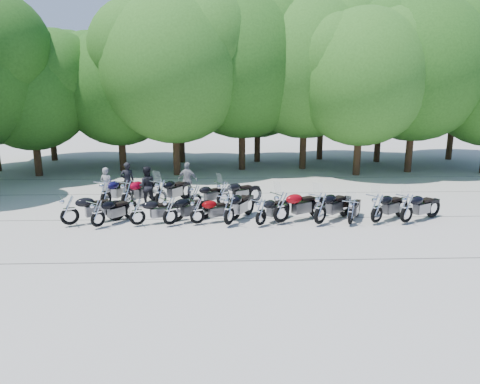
{
  "coord_description": "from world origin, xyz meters",
  "views": [
    {
      "loc": [
        -0.58,
        -15.06,
        4.9
      ],
      "look_at": [
        0.0,
        1.5,
        1.1
      ],
      "focal_mm": 32.0,
      "sensor_mm": 36.0,
      "label": 1
    }
  ],
  "objects_px": {
    "motorcycle_9": "(351,211)",
    "rider_2": "(188,180)",
    "motorcycle_0": "(69,209)",
    "motorcycle_8": "(320,208)",
    "motorcycle_5": "(229,209)",
    "motorcycle_13": "(127,193)",
    "motorcycle_10": "(377,208)",
    "motorcycle_11": "(407,207)",
    "motorcycle_3": "(170,210)",
    "motorcycle_1": "(98,213)",
    "motorcycle_6": "(261,211)",
    "motorcycle_4": "(197,210)",
    "motorcycle_7": "(281,206)",
    "motorcycle_14": "(161,192)",
    "motorcycle_12": "(105,193)",
    "rider_0": "(107,186)",
    "motorcycle_15": "(196,195)",
    "motorcycle_2": "(137,211)",
    "motorcycle_16": "(223,193)",
    "rider_3": "(127,181)",
    "rider_1": "(146,186)"
  },
  "relations": [
    {
      "from": "motorcycle_1",
      "to": "motorcycle_9",
      "type": "bearing_deg",
      "value": -141.63
    },
    {
      "from": "motorcycle_0",
      "to": "motorcycle_8",
      "type": "height_order",
      "value": "motorcycle_8"
    },
    {
      "from": "motorcycle_13",
      "to": "rider_2",
      "type": "bearing_deg",
      "value": -111.92
    },
    {
      "from": "motorcycle_9",
      "to": "rider_0",
      "type": "xyz_separation_m",
      "value": [
        -10.15,
        3.74,
        0.27
      ]
    },
    {
      "from": "motorcycle_13",
      "to": "motorcycle_2",
      "type": "bearing_deg",
      "value": 140.27
    },
    {
      "from": "motorcycle_2",
      "to": "motorcycle_7",
      "type": "relative_size",
      "value": 0.83
    },
    {
      "from": "motorcycle_5",
      "to": "motorcycle_14",
      "type": "distance_m",
      "value": 4.15
    },
    {
      "from": "motorcycle_6",
      "to": "motorcycle_11",
      "type": "bearing_deg",
      "value": -136.69
    },
    {
      "from": "motorcycle_5",
      "to": "motorcycle_9",
      "type": "distance_m",
      "value": 4.62
    },
    {
      "from": "motorcycle_3",
      "to": "motorcycle_10",
      "type": "relative_size",
      "value": 0.94
    },
    {
      "from": "motorcycle_7",
      "to": "rider_1",
      "type": "distance_m",
      "value": 6.47
    },
    {
      "from": "motorcycle_15",
      "to": "motorcycle_9",
      "type": "bearing_deg",
      "value": -151.05
    },
    {
      "from": "motorcycle_7",
      "to": "rider_0",
      "type": "bearing_deg",
      "value": 35.22
    },
    {
      "from": "motorcycle_1",
      "to": "motorcycle_3",
      "type": "height_order",
      "value": "motorcycle_3"
    },
    {
      "from": "motorcycle_14",
      "to": "rider_2",
      "type": "relative_size",
      "value": 1.42
    },
    {
      "from": "motorcycle_6",
      "to": "rider_2",
      "type": "bearing_deg",
      "value": -14.04
    },
    {
      "from": "motorcycle_2",
      "to": "motorcycle_11",
      "type": "bearing_deg",
      "value": -114.79
    },
    {
      "from": "motorcycle_2",
      "to": "motorcycle_10",
      "type": "distance_m",
      "value": 9.12
    },
    {
      "from": "motorcycle_2",
      "to": "rider_2",
      "type": "xyz_separation_m",
      "value": [
        1.53,
        4.5,
        0.28
      ]
    },
    {
      "from": "motorcycle_3",
      "to": "motorcycle_9",
      "type": "relative_size",
      "value": 1.1
    },
    {
      "from": "motorcycle_0",
      "to": "motorcycle_6",
      "type": "bearing_deg",
      "value": -119.58
    },
    {
      "from": "motorcycle_0",
      "to": "motorcycle_14",
      "type": "distance_m",
      "value": 4.05
    },
    {
      "from": "motorcycle_6",
      "to": "motorcycle_10",
      "type": "distance_m",
      "value": 4.46
    },
    {
      "from": "motorcycle_10",
      "to": "motorcycle_9",
      "type": "bearing_deg",
      "value": 59.86
    },
    {
      "from": "motorcycle_13",
      "to": "motorcycle_14",
      "type": "distance_m",
      "value": 1.43
    },
    {
      "from": "rider_2",
      "to": "rider_3",
      "type": "relative_size",
      "value": 0.99
    },
    {
      "from": "motorcycle_2",
      "to": "motorcycle_9",
      "type": "relative_size",
      "value": 1.04
    },
    {
      "from": "motorcycle_6",
      "to": "motorcycle_7",
      "type": "height_order",
      "value": "motorcycle_7"
    },
    {
      "from": "motorcycle_8",
      "to": "motorcycle_13",
      "type": "distance_m",
      "value": 8.31
    },
    {
      "from": "motorcycle_1",
      "to": "motorcycle_4",
      "type": "bearing_deg",
      "value": -137.4
    },
    {
      "from": "motorcycle_5",
      "to": "rider_1",
      "type": "relative_size",
      "value": 1.39
    },
    {
      "from": "motorcycle_5",
      "to": "motorcycle_13",
      "type": "bearing_deg",
      "value": -3.51
    },
    {
      "from": "motorcycle_5",
      "to": "motorcycle_12",
      "type": "bearing_deg",
      "value": -0.06
    },
    {
      "from": "motorcycle_13",
      "to": "motorcycle_8",
      "type": "bearing_deg",
      "value": -168.97
    },
    {
      "from": "motorcycle_11",
      "to": "rider_2",
      "type": "relative_size",
      "value": 1.35
    },
    {
      "from": "motorcycle_9",
      "to": "rider_2",
      "type": "height_order",
      "value": "rider_2"
    },
    {
      "from": "motorcycle_3",
      "to": "rider_2",
      "type": "xyz_separation_m",
      "value": [
        0.29,
        4.52,
        0.25
      ]
    },
    {
      "from": "motorcycle_5",
      "to": "motorcycle_6",
      "type": "relative_size",
      "value": 1.16
    },
    {
      "from": "motorcycle_7",
      "to": "motorcycle_14",
      "type": "relative_size",
      "value": 1.02
    },
    {
      "from": "motorcycle_13",
      "to": "rider_0",
      "type": "distance_m",
      "value": 1.5
    },
    {
      "from": "motorcycle_14",
      "to": "rider_0",
      "type": "relative_size",
      "value": 1.47
    },
    {
      "from": "motorcycle_5",
      "to": "motorcycle_15",
      "type": "xyz_separation_m",
      "value": [
        -1.43,
        2.69,
        -0.12
      ]
    },
    {
      "from": "motorcycle_10",
      "to": "rider_2",
      "type": "height_order",
      "value": "rider_2"
    },
    {
      "from": "motorcycle_3",
      "to": "motorcycle_4",
      "type": "relative_size",
      "value": 1.08
    },
    {
      "from": "motorcycle_3",
      "to": "motorcycle_8",
      "type": "xyz_separation_m",
      "value": [
        5.67,
        -0.13,
        0.08
      ]
    },
    {
      "from": "motorcycle_4",
      "to": "rider_2",
      "type": "xyz_separation_m",
      "value": [
        -0.73,
        4.41,
        0.3
      ]
    },
    {
      "from": "motorcycle_10",
      "to": "motorcycle_11",
      "type": "relative_size",
      "value": 1.0
    },
    {
      "from": "motorcycle_3",
      "to": "motorcycle_12",
      "type": "distance_m",
      "value": 4.18
    },
    {
      "from": "motorcycle_16",
      "to": "motorcycle_6",
      "type": "bearing_deg",
      "value": 175.0
    },
    {
      "from": "rider_0",
      "to": "rider_2",
      "type": "distance_m",
      "value": 3.71
    }
  ]
}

